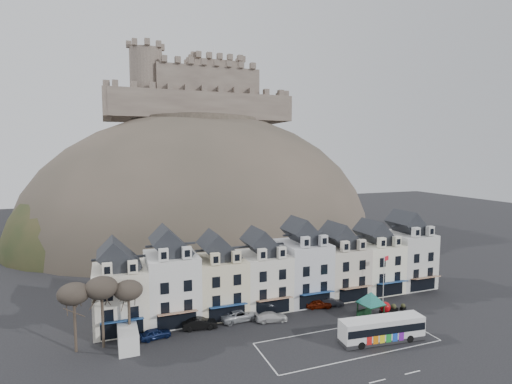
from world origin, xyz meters
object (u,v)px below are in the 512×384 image
red_buoy (385,308)px  car_black (200,323)px  car_charcoal (330,302)px  bus (382,328)px  white_van (128,337)px  bus_shelter (371,298)px  flagpole (384,277)px  car_white (272,317)px  car_silver (240,315)px  car_navy (155,333)px  car_maroon (318,303)px

red_buoy → car_black: bearing=169.3°
red_buoy → car_charcoal: size_ratio=0.47×
bus → car_charcoal: size_ratio=2.69×
red_buoy → white_van: 35.07m
bus_shelter → red_buoy: bearing=1.4°
flagpole → bus_shelter: bearing=-144.8°
car_charcoal → flagpole: bearing=-91.0°
white_van → car_white: size_ratio=1.18×
car_white → white_van: bearing=102.3°
white_van → car_white: (18.88, 0.61, -0.55)m
bus_shelter → red_buoy: bus_shelter is taller
car_silver → red_buoy: bearing=-110.3°
car_navy → car_black: bearing=-92.6°
flagpole → white_van: size_ratio=1.49×
car_white → bus_shelter: bearing=-97.1°
red_buoy → car_silver: red_buoy is taller
car_navy → car_white: car_navy is taller
red_buoy → car_maroon: size_ratio=0.47×
car_navy → flagpole: bearing=-101.6°
car_charcoal → red_buoy: bearing=-117.5°
bus → car_black: 23.12m
bus_shelter → car_silver: bearing=153.1°
red_buoy → car_navy: size_ratio=0.49×
bus_shelter → car_silver: 18.36m
car_navy → car_white: size_ratio=0.88×
bus_shelter → flagpole: bearing=27.6°
bus → flagpole: 12.61m
white_van → car_black: (9.11, 1.77, -0.45)m
red_buoy → car_maroon: red_buoy is taller
bus → flagpole: (7.81, 9.50, 2.78)m
bus → white_van: size_ratio=2.08×
red_buoy → car_silver: 20.79m
car_silver → car_white: (3.97, -1.89, -0.13)m
white_van → flagpole: bearing=-0.4°
red_buoy → car_maroon: (-7.68, 5.60, -0.28)m
white_van → car_navy: white_van is taller
car_silver → car_white: car_silver is taller
bus_shelter → car_black: bus_shelter is taller
flagpole → car_white: bearing=177.9°
car_silver → bus: bearing=-134.8°
car_navy → car_maroon: bearing=-96.2°
flagpole → white_van: (-37.05, 0.07, -3.25)m
white_van → car_maroon: bearing=4.9°
red_buoy → flagpole: flagpole is taller
car_navy → car_black: size_ratio=0.86×
white_van → car_silver: (14.91, 2.50, -0.43)m
car_silver → car_charcoal: size_ratio=1.35×
car_black → bus_shelter: bearing=-95.6°
bus_shelter → car_white: (-13.23, 4.16, -2.36)m
bus → car_charcoal: bearing=95.5°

